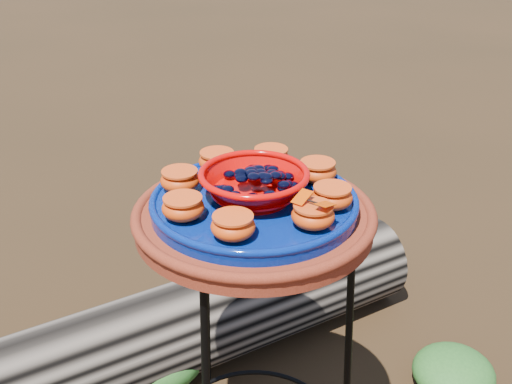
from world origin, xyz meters
TOP-DOWN VIEW (x-y plane):
  - plant_stand at (0.00, 0.00)m, footprint 0.44×0.44m
  - terracotta_saucer at (0.00, 0.00)m, footprint 0.46×0.46m
  - cobalt_plate at (0.00, 0.00)m, footprint 0.39×0.39m
  - red_bowl at (0.00, 0.00)m, footprint 0.20×0.20m
  - glass_gems at (0.00, 0.00)m, footprint 0.15×0.15m
  - orange_half_0 at (0.03, -0.15)m, footprint 0.08×0.08m
  - orange_half_1 at (0.10, -0.11)m, footprint 0.08×0.08m
  - orange_half_2 at (0.15, -0.01)m, footprint 0.08×0.08m
  - orange_half_3 at (0.11, 0.10)m, footprint 0.08×0.08m
  - orange_half_4 at (0.01, 0.15)m, footprint 0.08×0.08m
  - orange_half_5 at (-0.10, 0.11)m, footprint 0.08×0.08m
  - orange_half_6 at (-0.15, 0.01)m, footprint 0.08×0.08m
  - orange_half_7 at (-0.11, -0.10)m, footprint 0.08×0.08m
  - butterfly at (0.03, -0.15)m, footprint 0.10×0.08m
  - driftwood_log at (0.07, 0.44)m, footprint 1.47×0.45m
  - foliage_right at (0.63, -0.06)m, footprint 0.23×0.23m
  - foliage_back at (-0.05, 0.47)m, footprint 0.34×0.34m

SIDE VIEW (x-z plane):
  - foliage_right at x=0.63m, z-range 0.00..0.12m
  - foliage_back at x=-0.05m, z-range 0.00..0.17m
  - driftwood_log at x=0.07m, z-range 0.00..0.27m
  - plant_stand at x=0.00m, z-range 0.00..0.70m
  - terracotta_saucer at x=0.00m, z-range 0.70..0.74m
  - cobalt_plate at x=0.00m, z-range 0.74..0.76m
  - orange_half_0 at x=0.03m, z-range 0.76..0.81m
  - orange_half_1 at x=0.10m, z-range 0.76..0.81m
  - orange_half_2 at x=0.15m, z-range 0.76..0.81m
  - orange_half_3 at x=0.11m, z-range 0.76..0.81m
  - orange_half_4 at x=0.01m, z-range 0.76..0.81m
  - orange_half_5 at x=-0.10m, z-range 0.76..0.81m
  - orange_half_6 at x=-0.15m, z-range 0.76..0.81m
  - orange_half_7 at x=-0.11m, z-range 0.76..0.81m
  - red_bowl at x=0.00m, z-range 0.76..0.82m
  - butterfly at x=0.03m, z-range 0.81..0.82m
  - glass_gems at x=0.00m, z-range 0.82..0.84m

